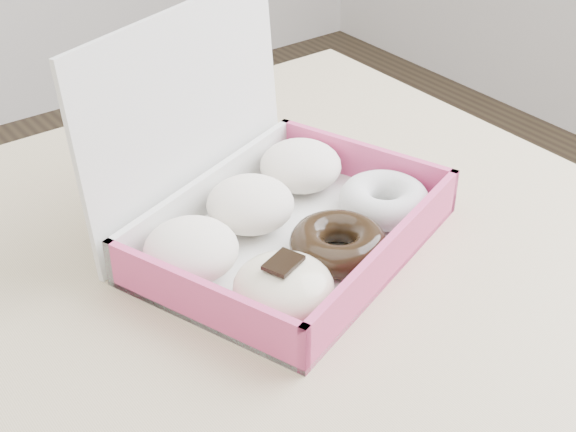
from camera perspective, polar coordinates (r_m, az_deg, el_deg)
table at (r=0.83m, az=-11.98°, el=-11.35°), size 1.20×0.80×0.75m
donut_box at (r=0.84m, az=-0.85°, el=0.25°), size 0.39×0.35×0.23m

